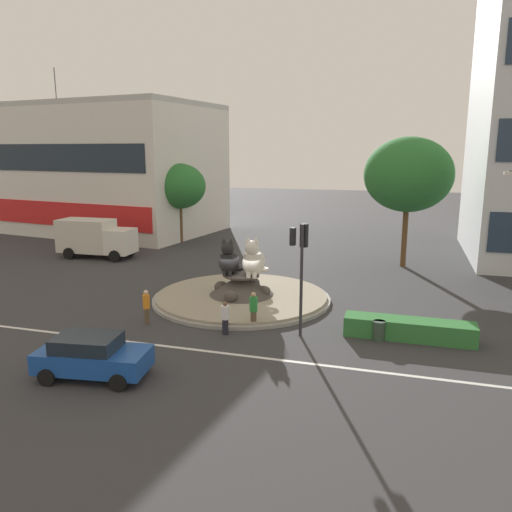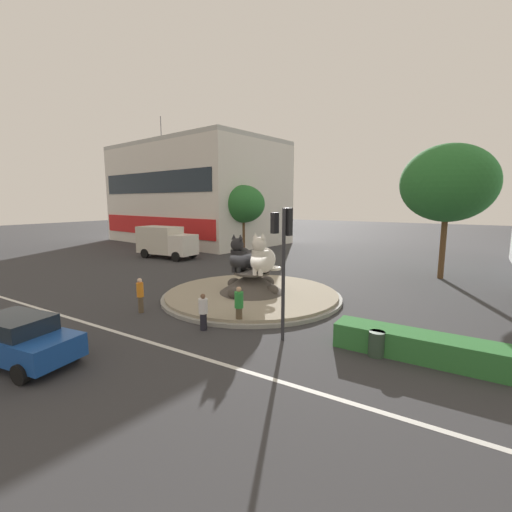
% 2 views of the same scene
% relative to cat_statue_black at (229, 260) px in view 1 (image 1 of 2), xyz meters
% --- Properties ---
extents(ground_plane, '(160.00, 160.00, 0.00)m').
position_rel_cat_statue_black_xyz_m(ground_plane, '(0.69, 0.12, -2.28)').
color(ground_plane, '#333335').
extents(lane_centreline, '(112.00, 0.20, 0.01)m').
position_rel_cat_statue_black_xyz_m(lane_centreline, '(0.69, -7.39, -2.28)').
color(lane_centreline, silver).
rests_on(lane_centreline, ground).
extents(roundabout_island, '(10.10, 10.10, 1.50)m').
position_rel_cat_statue_black_xyz_m(roundabout_island, '(0.69, 0.12, -1.85)').
color(roundabout_island, gray).
rests_on(roundabout_island, ground).
extents(cat_statue_black, '(1.46, 2.22, 2.12)m').
position_rel_cat_statue_black_xyz_m(cat_statue_black, '(0.00, 0.00, 0.00)').
color(cat_statue_black, black).
rests_on(cat_statue_black, roundabout_island).
extents(cat_statue_white, '(1.47, 2.38, 2.27)m').
position_rel_cat_statue_black_xyz_m(cat_statue_white, '(1.43, 0.05, 0.06)').
color(cat_statue_white, silver).
rests_on(cat_statue_white, roundabout_island).
extents(traffic_light_mast, '(0.79, 0.46, 5.18)m').
position_rel_cat_statue_black_xyz_m(traffic_light_mast, '(4.99, -4.37, 1.51)').
color(traffic_light_mast, '#2D2D33').
rests_on(traffic_light_mast, ground).
extents(shophouse_block, '(24.22, 16.46, 16.01)m').
position_rel_cat_statue_black_xyz_m(shophouse_block, '(-21.00, 20.16, 4.13)').
color(shophouse_block, silver).
rests_on(shophouse_block, ground).
extents(clipped_hedge_strip, '(5.74, 1.20, 0.90)m').
position_rel_cat_statue_black_xyz_m(clipped_hedge_strip, '(9.83, -3.43, -1.83)').
color(clipped_hedge_strip, '#2D7033').
rests_on(clipped_hedge_strip, ground).
extents(broadleaf_tree_behind_island, '(4.78, 4.78, 7.17)m').
position_rel_cat_statue_black_xyz_m(broadleaf_tree_behind_island, '(-10.33, 15.67, 2.84)').
color(broadleaf_tree_behind_island, brown).
rests_on(broadleaf_tree_behind_island, ground).
extents(second_tree_near_tower, '(6.21, 6.21, 9.29)m').
position_rel_cat_statue_black_xyz_m(second_tree_near_tower, '(9.42, 11.43, 4.36)').
color(second_tree_near_tower, brown).
rests_on(second_tree_near_tower, ground).
extents(pedestrian_white_shirt, '(0.39, 0.39, 1.59)m').
position_rel_cat_statue_black_xyz_m(pedestrian_white_shirt, '(1.67, -5.27, -1.46)').
color(pedestrian_white_shirt, black).
rests_on(pedestrian_white_shirt, ground).
extents(pedestrian_orange_shirt, '(0.34, 0.34, 1.74)m').
position_rel_cat_statue_black_xyz_m(pedestrian_orange_shirt, '(-2.49, -5.07, -1.35)').
color(pedestrian_orange_shirt, brown).
rests_on(pedestrian_orange_shirt, ground).
extents(pedestrian_green_shirt, '(0.39, 0.39, 1.76)m').
position_rel_cat_statue_black_xyz_m(pedestrian_green_shirt, '(2.67, -4.03, -1.35)').
color(pedestrian_green_shirt, brown).
rests_on(pedestrian_green_shirt, ground).
extents(sedan_on_far_lane, '(4.35, 2.50, 1.63)m').
position_rel_cat_statue_black_xyz_m(sedan_on_far_lane, '(-1.58, -10.91, -1.43)').
color(sedan_on_far_lane, '#19479E').
rests_on(sedan_on_far_lane, ground).
extents(delivery_box_truck, '(6.09, 2.72, 3.01)m').
position_rel_cat_statue_black_xyz_m(delivery_box_truck, '(-13.97, 7.67, -0.67)').
color(delivery_box_truck, silver).
rests_on(delivery_box_truck, ground).
extents(litter_bin, '(0.56, 0.56, 0.90)m').
position_rel_cat_statue_black_xyz_m(litter_bin, '(8.54, -4.01, -1.83)').
color(litter_bin, '#2D4233').
rests_on(litter_bin, ground).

